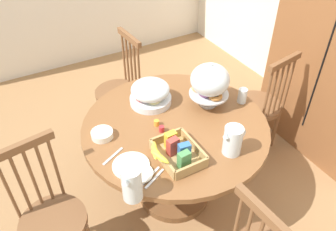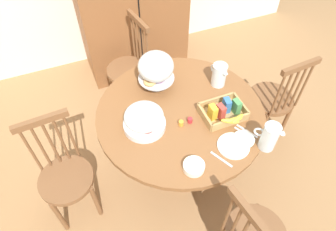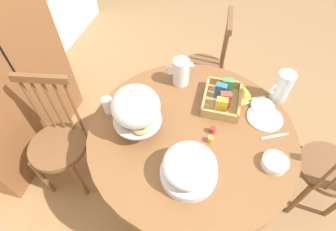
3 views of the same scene
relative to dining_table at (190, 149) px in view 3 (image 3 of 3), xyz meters
name	(u,v)px [view 3 (image 3 of 3)]	position (x,y,z in m)	size (l,w,h in m)	color
ground_plane	(182,186)	(-0.03, 0.02, -0.54)	(10.00, 10.00, 0.00)	#997047
dining_table	(190,149)	(0.00, 0.00, 0.00)	(1.26, 1.26, 0.74)	brown
windsor_chair_near_window	(59,143)	(-0.13, 0.92, -0.09)	(0.41, 0.41, 0.97)	brown
windsor_chair_facing_door	(330,171)	(0.11, -0.92, -0.09)	(0.40, 0.40, 0.97)	brown
windsor_chair_far_side	(205,69)	(0.93, 0.04, -0.09)	(0.40, 0.40, 0.97)	brown
pastry_stand_with_dome	(136,108)	(-0.07, 0.31, 0.40)	(0.28, 0.28, 0.34)	silver
fruit_platter_covered	(189,168)	(-0.29, -0.03, 0.29)	(0.30, 0.30, 0.18)	silver
orange_juice_pitcher	(282,88)	(0.41, -0.50, 0.30)	(0.14, 0.16, 0.21)	silver
milk_pitcher	(181,73)	(0.40, 0.16, 0.29)	(0.11, 0.20, 0.19)	silver
cereal_basket	(225,98)	(0.27, -0.16, 0.25)	(0.32, 0.30, 0.12)	tan
china_plate_large	(265,118)	(0.20, -0.42, 0.21)	(0.22, 0.22, 0.01)	white
china_plate_small	(263,106)	(0.29, -0.40, 0.22)	(0.15, 0.15, 0.01)	white
cereal_bowl	(275,163)	(-0.12, -0.47, 0.22)	(0.14, 0.14, 0.04)	white
drinking_glass	(108,105)	(0.03, 0.54, 0.26)	(0.06, 0.06, 0.11)	silver
jam_jar_strawberry	(212,130)	(0.02, -0.12, 0.22)	(0.04, 0.04, 0.04)	#B7282D
jam_jar_apricot	(211,139)	(-0.05, -0.12, 0.22)	(0.04, 0.04, 0.04)	orange
table_knife	(255,102)	(0.33, -0.36, 0.20)	(0.17, 0.01, 0.01)	silver
dinner_fork	(253,99)	(0.36, -0.35, 0.20)	(0.17, 0.01, 0.01)	silver
soup_spoon	(275,136)	(0.08, -0.48, 0.20)	(0.17, 0.01, 0.01)	silver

